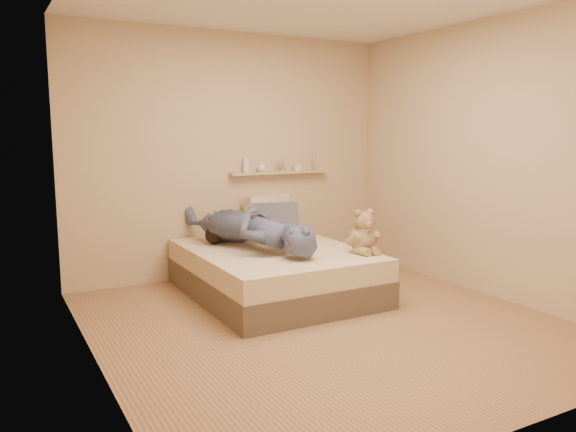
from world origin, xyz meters
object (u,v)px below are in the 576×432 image
teddy_bear (363,235)px  wall_shelf (280,172)px  dark_plush (214,232)px  pillow_grey (275,218)px  bed (274,272)px  person (249,227)px  game_console (295,245)px  pillow_cream (269,214)px

teddy_bear → wall_shelf: bearing=93.3°
dark_plush → pillow_grey: 0.82m
wall_shelf → teddy_bear: bearing=-86.7°
teddy_bear → wall_shelf: wall_shelf is taller
dark_plush → pillow_grey: size_ratio=0.56×
bed → person: 0.49m
bed → game_console: 0.65m
bed → game_console: (-0.07, -0.54, 0.36)m
pillow_grey → person: 0.77m
dark_plush → person: bearing=-53.8°
wall_shelf → pillow_cream: bearing=-156.9°
person → wall_shelf: (0.74, 0.75, 0.45)m
dark_plush → pillow_grey: pillow_grey is taller
bed → person: bearing=140.2°
dark_plush → pillow_grey: (0.79, 0.22, 0.05)m
game_console → teddy_bear: (0.70, -0.03, 0.03)m
pillow_cream → pillow_grey: 0.14m
teddy_bear → pillow_cream: (-0.27, 1.39, 0.03)m
teddy_bear → pillow_cream: size_ratio=0.74×
teddy_bear → pillow_grey: teddy_bear is taller
teddy_bear → wall_shelf: 1.55m
wall_shelf → game_console: bearing=-113.1°
dark_plush → pillow_grey: bearing=15.4°
game_console → dark_plush: size_ratio=0.57×
bed → dark_plush: 0.72m
bed → pillow_grey: bearing=61.9°
game_console → person: person is taller
game_console → wall_shelf: (0.62, 1.44, 0.52)m
game_console → teddy_bear: 0.70m
pillow_grey → person: size_ratio=0.30×
dark_plush → bed: bearing=-48.5°
dark_plush → pillow_cream: pillow_cream is taller
dark_plush → person: size_ratio=0.16×
teddy_bear → dark_plush: 1.48m
dark_plush → person: (0.23, -0.32, 0.08)m
game_console → wall_shelf: 1.65m
bed → pillow_cream: size_ratio=3.45×
game_console → person: size_ratio=0.09×
dark_plush → teddy_bear: bearing=-44.5°
wall_shelf → person: bearing=-134.4°
bed → wall_shelf: size_ratio=1.58×
game_console → pillow_grey: pillow_grey is taller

